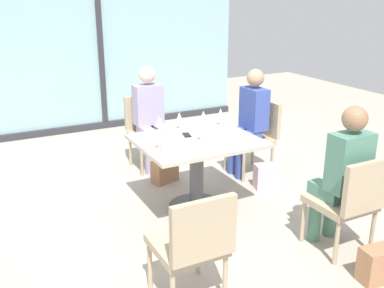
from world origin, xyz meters
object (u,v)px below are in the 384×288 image
at_px(wine_glass_1, 203,116).
at_px(dining_table_main, 197,157).
at_px(handbag_0, 165,170).
at_px(wine_glass_5, 179,117).
at_px(wine_glass_3, 159,121).
at_px(cell_phone_on_table, 187,135).
at_px(handbag_2, 379,264).
at_px(person_near_window, 150,114).
at_px(chair_near_window, 147,128).
at_px(chair_front_right, 350,199).
at_px(wine_glass_2, 201,128).
at_px(wine_glass_0, 158,135).
at_px(chair_front_left, 193,242).
at_px(handbag_1, 268,176).
at_px(chair_far_right, 256,133).
at_px(person_far_right, 249,117).
at_px(wine_glass_4, 221,113).
at_px(coffee_cup, 214,148).
at_px(person_front_right, 343,171).

bearing_deg(wine_glass_1, dining_table_main, -127.96).
bearing_deg(handbag_0, wine_glass_5, -105.11).
height_order(wine_glass_3, cell_phone_on_table, wine_glass_3).
xyz_separation_m(wine_glass_1, handbag_2, (0.41, -2.02, -0.72)).
height_order(person_near_window, wine_glass_1, person_near_window).
relative_size(chair_near_window, chair_front_right, 1.00).
bearing_deg(wine_glass_2, wine_glass_0, -175.34).
distance_m(chair_front_left, handbag_1, 2.16).
relative_size(chair_near_window, handbag_1, 2.90).
height_order(chair_near_window, person_near_window, person_near_window).
bearing_deg(chair_front_right, handbag_0, 109.90).
xyz_separation_m(chair_far_right, person_far_right, (-0.11, 0.00, 0.20)).
relative_size(dining_table_main, chair_near_window, 1.32).
relative_size(wine_glass_1, wine_glass_4, 1.00).
xyz_separation_m(chair_far_right, chair_front_right, (-0.36, -1.83, 0.00)).
distance_m(wine_glass_1, handbag_2, 2.19).
bearing_deg(wine_glass_2, handbag_2, -68.80).
bearing_deg(handbag_2, wine_glass_3, 120.69).
height_order(cell_phone_on_table, handbag_2, cell_phone_on_table).
xyz_separation_m(person_near_window, coffee_cup, (-0.04, -1.61, 0.08)).
distance_m(dining_table_main, chair_near_window, 1.31).
bearing_deg(person_far_right, wine_glass_0, -156.40).
relative_size(wine_glass_5, cell_phone_on_table, 1.28).
bearing_deg(chair_far_right, cell_phone_on_table, -161.84).
height_order(chair_front_right, wine_glass_0, wine_glass_0).
height_order(wine_glass_4, coffee_cup, wine_glass_4).
bearing_deg(person_near_window, wine_glass_0, -108.84).
relative_size(chair_front_right, person_front_right, 0.69).
distance_m(person_far_right, handbag_2, 2.32).
bearing_deg(dining_table_main, chair_far_right, 25.72).
bearing_deg(chair_front_right, wine_glass_4, 99.47).
xyz_separation_m(wine_glass_3, coffee_cup, (0.21, -0.72, -0.09)).
xyz_separation_m(wine_glass_2, wine_glass_4, (0.43, 0.37, 0.00)).
height_order(chair_near_window, chair_far_right, same).
bearing_deg(dining_table_main, wine_glass_2, -76.05).
xyz_separation_m(wine_glass_2, cell_phone_on_table, (-0.05, 0.22, -0.13)).
height_order(chair_far_right, wine_glass_5, wine_glass_5).
bearing_deg(wine_glass_3, coffee_cup, -73.78).
xyz_separation_m(wine_glass_3, wine_glass_5, (0.25, 0.05, 0.00)).
relative_size(chair_front_left, wine_glass_2, 4.70).
bearing_deg(wine_glass_1, chair_near_window, 103.60).
height_order(wine_glass_5, handbag_0, wine_glass_5).
relative_size(person_front_right, handbag_1, 4.20).
bearing_deg(handbag_2, person_near_window, 109.24).
distance_m(chair_far_right, handbag_2, 2.30).
distance_m(chair_far_right, wine_glass_4, 0.76).
height_order(chair_front_left, person_front_right, person_front_right).
bearing_deg(wine_glass_3, handbag_0, 61.31).
relative_size(chair_front_right, wine_glass_5, 4.70).
bearing_deg(dining_table_main, wine_glass_4, 34.37).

